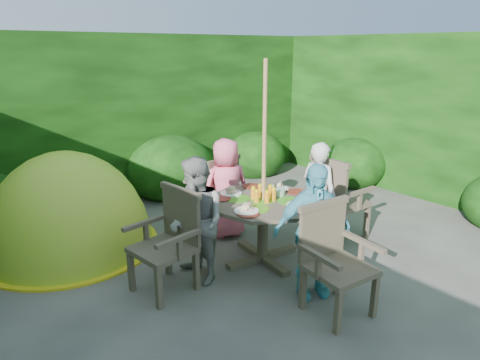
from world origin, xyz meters
TOP-DOWN VIEW (x-y plane):
  - ground at (0.00, 0.00)m, footprint 60.00×60.00m
  - hedge_enclosure at (0.00, 1.33)m, footprint 9.00×9.00m
  - patio_table at (0.21, 0.69)m, footprint 1.39×1.39m
  - parasol_pole at (0.21, 0.69)m, footprint 0.05×0.05m
  - garden_chair_right at (1.29, 0.55)m, footprint 0.57×0.63m
  - garden_chair_left at (-0.88, 0.85)m, footprint 0.59×0.64m
  - garden_chair_back at (0.36, 1.78)m, footprint 0.62×0.56m
  - garden_chair_front at (0.07, -0.39)m, footprint 0.63×0.57m
  - child_right at (1.00, 0.59)m, footprint 0.34×0.49m
  - child_left at (-0.59, 0.79)m, footprint 0.53×0.66m
  - child_back at (0.31, 1.49)m, footprint 0.70×0.54m
  - child_front at (0.11, -0.10)m, footprint 0.83×0.62m
  - dome_tent at (-1.36, 2.39)m, footprint 2.16×2.16m

SIDE VIEW (x-z plane):
  - ground at x=0.00m, z-range 0.00..0.00m
  - dome_tent at x=-1.36m, z-range -1.17..1.17m
  - garden_chair_back at x=0.36m, z-range 0.03..0.97m
  - garden_chair_front at x=0.07m, z-range 0.03..0.99m
  - garden_chair_left at x=-0.88m, z-range 0.03..1.00m
  - garden_chair_right at x=1.29m, z-range 0.03..1.05m
  - patio_table at x=0.21m, z-range 0.18..1.04m
  - child_back at x=0.31m, z-range 0.00..1.26m
  - child_right at x=1.00m, z-range 0.00..1.27m
  - child_left at x=-0.59m, z-range 0.00..1.30m
  - child_front at x=0.11m, z-range 0.00..1.32m
  - parasol_pole at x=0.21m, z-range 0.00..2.20m
  - hedge_enclosure at x=0.00m, z-range 0.00..2.50m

